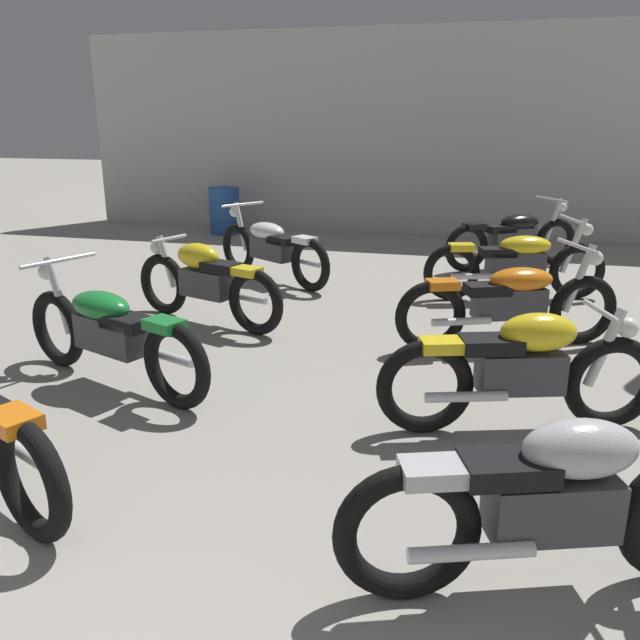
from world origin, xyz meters
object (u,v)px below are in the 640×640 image
Objects in this scene: motorcycle_right_row_1 at (554,501)px; motorcycle_right_row_5 at (514,237)px; motorcycle_left_row_2 at (110,332)px; motorcycle_right_row_4 at (516,262)px; motorcycle_left_row_4 at (271,247)px; motorcycle_right_row_2 at (522,368)px; motorcycle_left_row_3 at (206,281)px; oil_drum at (225,211)px; motorcycle_right_row_3 at (510,301)px.

motorcycle_right_row_5 reaches higher than motorcycle_right_row_1.
motorcycle_left_row_2 reaches higher than motorcycle_right_row_1.
motorcycle_right_row_4 is (3.20, 3.53, 0.00)m from motorcycle_left_row_2.
motorcycle_left_row_2 is 1.11× the size of motorcycle_right_row_5.
motorcycle_right_row_1 is (3.14, -5.33, 0.01)m from motorcycle_left_row_4.
motorcycle_right_row_2 is (3.15, -0.01, 0.01)m from motorcycle_left_row_2.
motorcycle_left_row_3 is at bearing -150.14° from motorcycle_right_row_4.
motorcycle_right_row_1 is at bearing -46.55° from motorcycle_left_row_3.
motorcycle_left_row_3 is at bearing 150.82° from motorcycle_right_row_2.
motorcycle_left_row_4 reaches higher than oil_drum.
motorcycle_right_row_3 and motorcycle_right_row_5 have the same top height.
motorcycle_right_row_5 is 5.39m from oil_drum.
motorcycle_right_row_2 is 2.25× the size of oil_drum.
motorcycle_right_row_4 is at bearing 86.95° from motorcycle_right_row_3.
motorcycle_right_row_1 and motorcycle_right_row_2 have the same top height.
motorcycle_right_row_2 is 5.32m from motorcycle_right_row_5.
motorcycle_left_row_3 is 5.61m from oil_drum.
motorcycle_left_row_4 is at bearing 88.39° from motorcycle_left_row_2.
motorcycle_left_row_4 is at bearing -152.25° from motorcycle_right_row_5.
motorcycle_right_row_3 is at bearing 0.56° from motorcycle_left_row_3.
motorcycle_right_row_4 is at bearing -33.84° from oil_drum.
motorcycle_left_row_2 is 0.98× the size of motorcycle_right_row_4.
motorcycle_left_row_4 is 2.23× the size of oil_drum.
motorcycle_right_row_1 is at bearing -89.52° from motorcycle_right_row_4.
motorcycle_right_row_1 is at bearing -59.01° from oil_drum.
motorcycle_right_row_5 is at bearing 90.35° from motorcycle_right_row_1.
motorcycle_left_row_2 reaches higher than oil_drum.
motorcycle_left_row_4 is (0.10, 3.68, 0.00)m from motorcycle_left_row_2.
motorcycle_right_row_4 is (3.15, 1.81, -0.01)m from motorcycle_left_row_3.
motorcycle_right_row_3 is at bearing 92.32° from motorcycle_right_row_1.
motorcycle_left_row_4 and motorcycle_right_row_4 have the same top height.
oil_drum is at bearing 110.72° from motorcycle_left_row_3.
motorcycle_left_row_2 is 7.23m from oil_drum.
motorcycle_left_row_3 is 1.02× the size of motorcycle_right_row_5.
motorcycle_left_row_3 is 4.78m from motorcycle_right_row_5.
motorcycle_right_row_5 is (-0.04, 6.96, -0.01)m from motorcycle_right_row_1.
motorcycle_left_row_4 and motorcycle_right_row_5 have the same top height.
motorcycle_left_row_2 is 1.09× the size of motorcycle_left_row_4.
motorcycle_left_row_4 is 3.87m from oil_drum.
motorcycle_left_row_3 is 1.00× the size of motorcycle_left_row_4.
oil_drum is at bearing 126.08° from motorcycle_right_row_2.
motorcycle_right_row_2 is 1.03× the size of motorcycle_right_row_5.
oil_drum is at bearing 146.16° from motorcycle_right_row_4.
motorcycle_left_row_3 is (0.05, 1.72, 0.01)m from motorcycle_left_row_2.
motorcycle_right_row_5 is (0.05, 5.32, -0.01)m from motorcycle_right_row_2.
motorcycle_right_row_4 is (-0.04, 5.18, -0.01)m from motorcycle_right_row_1.
motorcycle_right_row_2 is at bearing -53.92° from oil_drum.
motorcycle_right_row_1 is at bearing -59.50° from motorcycle_left_row_4.
motorcycle_left_row_4 is at bearing 147.23° from motorcycle_right_row_3.
oil_drum is (-5.09, 6.98, -0.03)m from motorcycle_right_row_2.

